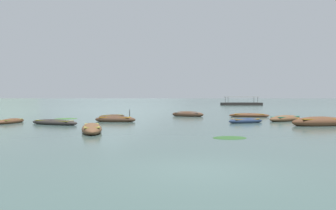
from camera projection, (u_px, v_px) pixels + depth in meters
ground_plane at (126, 98)px, 1497.56m from camera, size 6000.00×6000.00×0.00m
mountain_2 at (111, 71)px, 2373.68m from camera, size 1243.25×1243.25×380.00m
rowboat_0 at (246, 121)px, 27.82m from camera, size 3.33×1.67×0.51m
rowboat_1 at (54, 122)px, 26.12m from camera, size 4.38×3.33×0.52m
rowboat_2 at (249, 115)px, 36.50m from camera, size 4.42×2.38×0.51m
rowboat_3 at (285, 119)px, 30.25m from camera, size 4.48×3.48×0.64m
rowboat_4 at (319, 122)px, 25.09m from camera, size 4.48×1.69×0.86m
rowboat_5 at (188, 114)px, 37.46m from camera, size 3.80×3.01×0.71m
rowboat_6 at (112, 116)px, 35.68m from camera, size 3.04×2.50×0.38m
rowboat_7 at (11, 121)px, 27.57m from camera, size 1.84×3.22×0.48m
rowboat_8 at (92, 129)px, 20.38m from camera, size 1.67×4.61×0.66m
rowboat_9 at (115, 119)px, 29.10m from camera, size 3.84×2.17×0.64m
ferry_0 at (241, 104)px, 91.52m from camera, size 10.91×5.01×2.54m
mooring_buoy at (130, 118)px, 32.41m from camera, size 0.37×0.37×1.07m
weed_patch_0 at (230, 138)px, 17.44m from camera, size 1.81×1.40×0.14m
weed_patch_1 at (284, 119)px, 32.78m from camera, size 2.43×1.97×0.14m
weed_patch_2 at (66, 119)px, 33.13m from camera, size 2.46×1.80×0.14m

